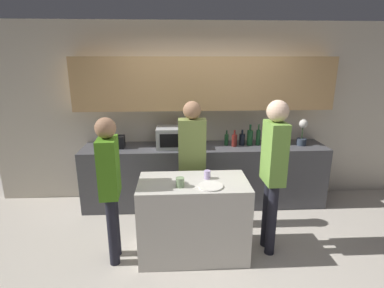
{
  "coord_description": "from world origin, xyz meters",
  "views": [
    {
      "loc": [
        -0.43,
        -2.85,
        2.18
      ],
      "look_at": [
        -0.25,
        0.4,
        1.24
      ],
      "focal_mm": 28.0,
      "sensor_mm": 36.0,
      "label": 1
    }
  ],
  "objects_px": {
    "person_right": "(273,164)",
    "bottle_3": "(250,137)",
    "plate_on_island": "(211,186)",
    "person_center": "(192,155)",
    "toaster": "(115,142)",
    "potted_plant": "(302,132)",
    "cup_0": "(180,182)",
    "cup_1": "(207,175)",
    "bottle_4": "(258,137)",
    "bottle_5": "(268,140)",
    "microwave": "(174,137)",
    "bottle_2": "(242,139)",
    "bottle_1": "(234,140)",
    "person_left": "(110,180)",
    "bottle_0": "(226,139)"
  },
  "relations": [
    {
      "from": "bottle_0",
      "to": "bottle_2",
      "type": "height_order",
      "value": "bottle_2"
    },
    {
      "from": "bottle_4",
      "to": "plate_on_island",
      "type": "bearing_deg",
      "value": -121.81
    },
    {
      "from": "toaster",
      "to": "potted_plant",
      "type": "xyz_separation_m",
      "value": [
        2.76,
        0.0,
        0.11
      ]
    },
    {
      "from": "toaster",
      "to": "person_center",
      "type": "bearing_deg",
      "value": -31.1
    },
    {
      "from": "bottle_3",
      "to": "cup_0",
      "type": "bearing_deg",
      "value": -127.39
    },
    {
      "from": "bottle_5",
      "to": "cup_0",
      "type": "height_order",
      "value": "bottle_5"
    },
    {
      "from": "bottle_3",
      "to": "microwave",
      "type": "bearing_deg",
      "value": -177.92
    },
    {
      "from": "bottle_3",
      "to": "cup_1",
      "type": "bearing_deg",
      "value": -122.62
    },
    {
      "from": "plate_on_island",
      "to": "person_right",
      "type": "height_order",
      "value": "person_right"
    },
    {
      "from": "bottle_2",
      "to": "person_center",
      "type": "height_order",
      "value": "person_center"
    },
    {
      "from": "potted_plant",
      "to": "bottle_0",
      "type": "relative_size",
      "value": 1.74
    },
    {
      "from": "microwave",
      "to": "bottle_2",
      "type": "relative_size",
      "value": 2.23
    },
    {
      "from": "bottle_0",
      "to": "person_center",
      "type": "distance_m",
      "value": 0.9
    },
    {
      "from": "bottle_1",
      "to": "cup_0",
      "type": "relative_size",
      "value": 2.44
    },
    {
      "from": "toaster",
      "to": "person_left",
      "type": "relative_size",
      "value": 0.16
    },
    {
      "from": "person_center",
      "to": "cup_0",
      "type": "bearing_deg",
      "value": 78.88
    },
    {
      "from": "toaster",
      "to": "person_center",
      "type": "xyz_separation_m",
      "value": [
        1.08,
        -0.65,
        -0.0
      ]
    },
    {
      "from": "bottle_0",
      "to": "person_right",
      "type": "height_order",
      "value": "person_right"
    },
    {
      "from": "bottle_3",
      "to": "bottle_5",
      "type": "relative_size",
      "value": 1.32
    },
    {
      "from": "bottle_0",
      "to": "bottle_3",
      "type": "distance_m",
      "value": 0.35
    },
    {
      "from": "potted_plant",
      "to": "person_left",
      "type": "bearing_deg",
      "value": -153.48
    },
    {
      "from": "bottle_5",
      "to": "cup_1",
      "type": "distance_m",
      "value": 1.51
    },
    {
      "from": "person_right",
      "to": "bottle_5",
      "type": "bearing_deg",
      "value": -16.03
    },
    {
      "from": "bottle_1",
      "to": "cup_0",
      "type": "height_order",
      "value": "bottle_1"
    },
    {
      "from": "cup_1",
      "to": "person_left",
      "type": "height_order",
      "value": "person_left"
    },
    {
      "from": "plate_on_island",
      "to": "cup_1",
      "type": "distance_m",
      "value": 0.23
    },
    {
      "from": "person_left",
      "to": "person_right",
      "type": "xyz_separation_m",
      "value": [
        1.76,
        0.08,
        0.1
      ]
    },
    {
      "from": "bottle_1",
      "to": "cup_0",
      "type": "xyz_separation_m",
      "value": [
        -0.83,
        -1.35,
        -0.07
      ]
    },
    {
      "from": "bottle_2",
      "to": "cup_1",
      "type": "xyz_separation_m",
      "value": [
        -0.65,
        -1.21,
        -0.07
      ]
    },
    {
      "from": "microwave",
      "to": "bottle_4",
      "type": "distance_m",
      "value": 1.25
    },
    {
      "from": "plate_on_island",
      "to": "person_center",
      "type": "relative_size",
      "value": 0.15
    },
    {
      "from": "bottle_4",
      "to": "plate_on_island",
      "type": "height_order",
      "value": "bottle_4"
    },
    {
      "from": "toaster",
      "to": "microwave",
      "type": "bearing_deg",
      "value": -0.1
    },
    {
      "from": "cup_1",
      "to": "bottle_4",
      "type": "bearing_deg",
      "value": 53.27
    },
    {
      "from": "toaster",
      "to": "bottle_4",
      "type": "distance_m",
      "value": 2.1
    },
    {
      "from": "plate_on_island",
      "to": "person_center",
      "type": "height_order",
      "value": "person_center"
    },
    {
      "from": "bottle_1",
      "to": "person_left",
      "type": "distance_m",
      "value": 2.02
    },
    {
      "from": "toaster",
      "to": "potted_plant",
      "type": "height_order",
      "value": "potted_plant"
    },
    {
      "from": "microwave",
      "to": "cup_0",
      "type": "xyz_separation_m",
      "value": [
        0.06,
        -1.36,
        -0.13
      ]
    },
    {
      "from": "bottle_3",
      "to": "person_right",
      "type": "xyz_separation_m",
      "value": [
        -0.04,
        -1.24,
        0.02
      ]
    },
    {
      "from": "person_right",
      "to": "bottle_3",
      "type": "bearing_deg",
      "value": -3.44
    },
    {
      "from": "microwave",
      "to": "bottle_0",
      "type": "height_order",
      "value": "microwave"
    },
    {
      "from": "microwave",
      "to": "potted_plant",
      "type": "relative_size",
      "value": 1.32
    },
    {
      "from": "cup_0",
      "to": "plate_on_island",
      "type": "bearing_deg",
      "value": -3.17
    },
    {
      "from": "bottle_5",
      "to": "cup_0",
      "type": "relative_size",
      "value": 2.37
    },
    {
      "from": "bottle_2",
      "to": "bottle_3",
      "type": "bearing_deg",
      "value": -8.69
    },
    {
      "from": "cup_1",
      "to": "person_center",
      "type": "distance_m",
      "value": 0.53
    },
    {
      "from": "cup_0",
      "to": "person_left",
      "type": "bearing_deg",
      "value": 174.46
    },
    {
      "from": "bottle_0",
      "to": "bottle_3",
      "type": "height_order",
      "value": "bottle_3"
    },
    {
      "from": "toaster",
      "to": "cup_0",
      "type": "xyz_separation_m",
      "value": [
        0.91,
        -1.36,
        -0.07
      ]
    }
  ]
}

